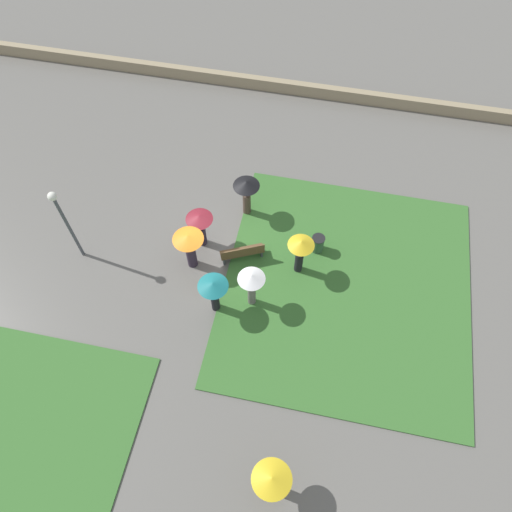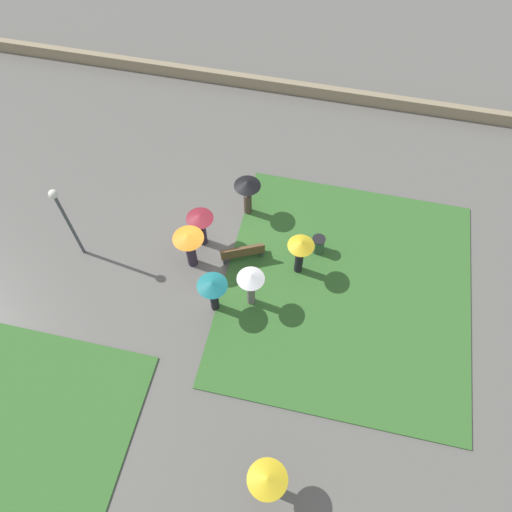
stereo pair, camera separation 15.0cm
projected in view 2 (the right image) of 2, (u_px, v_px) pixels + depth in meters
ground_plane at (215, 252)px, 19.61m from camera, size 90.00×90.00×0.00m
lawn_patch_near at (346, 289)px, 18.68m from camera, size 9.10×9.76×0.06m
parapet_wall at (267, 84)px, 24.50m from camera, size 45.00×0.35×0.61m
park_bench at (243, 252)px, 19.03m from camera, size 1.70×1.09×0.90m
lamp_post at (64, 214)px, 17.53m from camera, size 0.32×0.32×3.72m
trash_bin at (318, 245)px, 19.28m from camera, size 0.51×0.51×0.82m
crowd_person_maroon at (201, 223)px, 18.80m from camera, size 1.03×1.03×1.77m
crowd_person_white at (251, 283)px, 17.22m from camera, size 0.97×0.97×1.95m
crowd_person_yellow at (300, 250)px, 17.96m from camera, size 0.97×0.97×1.95m
crowd_person_orange at (189, 244)px, 18.22m from camera, size 1.14×1.14×1.89m
crowd_person_teal at (213, 289)px, 17.16m from camera, size 1.07×1.07×1.84m
crowd_person_black at (247, 190)px, 19.45m from camera, size 1.05×1.05×1.92m
lone_walker_far_path at (267, 481)px, 13.93m from camera, size 1.16×1.16×1.76m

